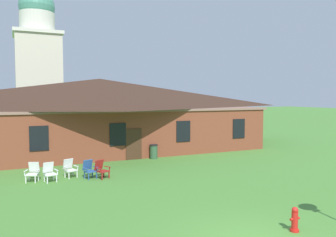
{
  "coord_description": "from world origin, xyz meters",
  "views": [
    {
      "loc": [
        -6.14,
        -7.33,
        4.27
      ],
      "look_at": [
        1.15,
        8.55,
        3.11
      ],
      "focal_mm": 35.86,
      "sensor_mm": 36.0,
      "label": 1
    }
  ],
  "objects_px": {
    "lawn_chair_middle": "(89,169)",
    "fire_hydrant": "(295,220)",
    "lawn_chair_left_end": "(70,168)",
    "trash_bin": "(154,152)",
    "lawn_chair_right_end": "(101,169)",
    "lawn_chair_near_door": "(49,172)",
    "lawn_chair_by_porch": "(33,172)"
  },
  "relations": [
    {
      "from": "lawn_chair_by_porch",
      "to": "trash_bin",
      "type": "bearing_deg",
      "value": 21.9
    },
    {
      "from": "lawn_chair_left_end",
      "to": "fire_hydrant",
      "type": "bearing_deg",
      "value": -62.45
    },
    {
      "from": "lawn_chair_right_end",
      "to": "lawn_chair_by_porch",
      "type": "bearing_deg",
      "value": 166.82
    },
    {
      "from": "lawn_chair_middle",
      "to": "fire_hydrant",
      "type": "relative_size",
      "value": 1.21
    },
    {
      "from": "lawn_chair_right_end",
      "to": "fire_hydrant",
      "type": "height_order",
      "value": "lawn_chair_right_end"
    },
    {
      "from": "lawn_chair_by_porch",
      "to": "fire_hydrant",
      "type": "xyz_separation_m",
      "value": [
        7.19,
        -10.18,
        -0.12
      ]
    },
    {
      "from": "lawn_chair_right_end",
      "to": "lawn_chair_middle",
      "type": "bearing_deg",
      "value": 156.97
    },
    {
      "from": "lawn_chair_left_end",
      "to": "trash_bin",
      "type": "height_order",
      "value": "trash_bin"
    },
    {
      "from": "lawn_chair_by_porch",
      "to": "lawn_chair_near_door",
      "type": "xyz_separation_m",
      "value": [
        0.75,
        -0.37,
        0.0
      ]
    },
    {
      "from": "trash_bin",
      "to": "lawn_chair_right_end",
      "type": "bearing_deg",
      "value": -139.28
    },
    {
      "from": "lawn_chair_middle",
      "to": "trash_bin",
      "type": "distance_m",
      "value": 6.3
    },
    {
      "from": "lawn_chair_left_end",
      "to": "lawn_chair_right_end",
      "type": "distance_m",
      "value": 1.72
    },
    {
      "from": "lawn_chair_middle",
      "to": "trash_bin",
      "type": "bearing_deg",
      "value": 35.63
    },
    {
      "from": "lawn_chair_by_porch",
      "to": "lawn_chair_middle",
      "type": "relative_size",
      "value": 1.0
    },
    {
      "from": "lawn_chair_near_door",
      "to": "trash_bin",
      "type": "relative_size",
      "value": 0.98
    },
    {
      "from": "lawn_chair_by_porch",
      "to": "lawn_chair_middle",
      "type": "distance_m",
      "value": 2.75
    },
    {
      "from": "lawn_chair_left_end",
      "to": "fire_hydrant",
      "type": "relative_size",
      "value": 1.21
    },
    {
      "from": "fire_hydrant",
      "to": "trash_bin",
      "type": "bearing_deg",
      "value": 87.29
    },
    {
      "from": "lawn_chair_left_end",
      "to": "trash_bin",
      "type": "xyz_separation_m",
      "value": [
        6.01,
        3.01,
        -0.0
      ]
    },
    {
      "from": "lawn_chair_middle",
      "to": "fire_hydrant",
      "type": "distance_m",
      "value": 10.65
    },
    {
      "from": "fire_hydrant",
      "to": "trash_bin",
      "type": "distance_m",
      "value": 13.34
    },
    {
      "from": "lawn_chair_by_porch",
      "to": "lawn_chair_left_end",
      "type": "xyz_separation_m",
      "value": [
        1.81,
        0.14,
        0.0
      ]
    },
    {
      "from": "lawn_chair_near_door",
      "to": "lawn_chair_middle",
      "type": "xyz_separation_m",
      "value": [
        1.95,
        -0.16,
        0.0
      ]
    },
    {
      "from": "lawn_chair_near_door",
      "to": "lawn_chair_left_end",
      "type": "xyz_separation_m",
      "value": [
        1.06,
        0.51,
        0.0
      ]
    },
    {
      "from": "lawn_chair_near_door",
      "to": "lawn_chair_left_end",
      "type": "distance_m",
      "value": 1.17
    },
    {
      "from": "lawn_chair_middle",
      "to": "lawn_chair_near_door",
      "type": "bearing_deg",
      "value": 175.44
    },
    {
      "from": "lawn_chair_by_porch",
      "to": "fire_hydrant",
      "type": "relative_size",
      "value": 1.21
    },
    {
      "from": "lawn_chair_middle",
      "to": "fire_hydrant",
      "type": "xyz_separation_m",
      "value": [
        4.49,
        -9.65,
        -0.12
      ]
    },
    {
      "from": "lawn_chair_by_porch",
      "to": "lawn_chair_right_end",
      "type": "xyz_separation_m",
      "value": [
        3.28,
        -0.77,
        0.0
      ]
    },
    {
      "from": "lawn_chair_middle",
      "to": "lawn_chair_right_end",
      "type": "distance_m",
      "value": 0.62
    },
    {
      "from": "fire_hydrant",
      "to": "trash_bin",
      "type": "height_order",
      "value": "trash_bin"
    },
    {
      "from": "lawn_chair_by_porch",
      "to": "trash_bin",
      "type": "height_order",
      "value": "trash_bin"
    }
  ]
}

